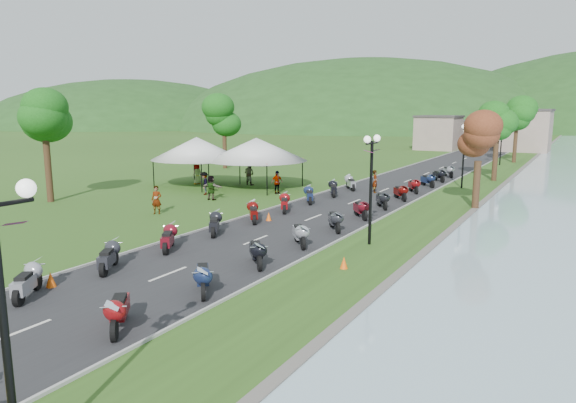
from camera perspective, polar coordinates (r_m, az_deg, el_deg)
The scene contains 14 objects.
road at distance 46.29m, azimuth 13.16°, elevation 2.24°, with size 7.00×120.00×0.02m, color #29292B.
hills_backdrop at distance 204.41m, azimuth 26.69°, elevation 7.37°, with size 360.00×120.00×76.00m, color #285621, non-canonical shape.
far_building at distance 90.28m, azimuth 20.56°, elevation 7.20°, with size 18.00×16.00×5.00m, color gray.
moto_row_left at distance 24.62m, azimuth -10.41°, elevation -3.23°, with size 2.60×39.45×1.10m, color #331411, non-canonical shape.
moto_row_right at distance 31.48m, azimuth 9.23°, elevation -0.27°, with size 2.60×41.36×1.10m, color #331411, non-canonical shape.
streetlamp_near at distance 9.88m, azimuth -28.92°, elevation -13.08°, with size 1.40×1.40×5.00m, color black, non-canonical shape.
vendor_tent_main at distance 40.95m, azimuth -3.51°, elevation 4.29°, with size 5.38×5.38×4.00m, color silver, non-canonical shape.
vendor_tent_side at distance 42.60m, azimuth -10.05°, elevation 4.38°, with size 4.94×4.94×4.00m, color silver, non-canonical shape.
tree_park_left at distance 38.06m, azimuth -25.38°, elevation 7.04°, with size 3.42×3.42×9.50m, color #1E6E1A, non-canonical shape.
tree_lakeside at distance 34.26m, azimuth 20.40°, elevation 4.93°, with size 2.47×2.47×6.86m, color #1E6E1A, non-canonical shape.
pedestrian_a at distance 31.85m, azimuth -14.33°, elevation -1.35°, with size 0.62×0.46×1.71m, color slate.
pedestrian_b at distance 42.87m, azimuth -4.33°, elevation 1.85°, with size 0.92×0.51×1.90m, color slate.
pedestrian_c at distance 38.33m, azimuth -9.22°, elevation 0.76°, with size 1.10×0.45×1.70m, color slate.
traffic_cone_near at distance 20.09m, azimuth -24.87°, elevation -7.88°, with size 0.37×0.37×0.57m, color #F2590C.
Camera 1 is at (13.37, -3.88, 6.19)m, focal length 32.00 mm.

